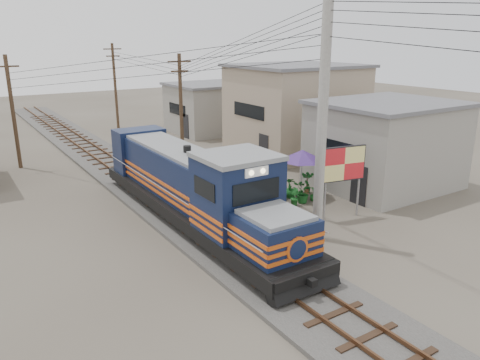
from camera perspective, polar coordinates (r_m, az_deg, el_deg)
ground at (r=18.17m, az=-0.17°, el=-8.99°), size 120.00×120.00×0.00m
ballast at (r=26.54m, az=-11.90°, el=-0.66°), size 3.60×70.00×0.16m
track at (r=26.48m, az=-11.92°, el=-0.29°), size 1.15×70.00×0.12m
locomotive at (r=20.45m, az=-5.60°, el=-1.02°), size 2.80×15.25×3.78m
utility_pole_main at (r=18.33m, az=10.01°, el=7.44°), size 0.40×0.40×10.00m
wooden_pole_mid at (r=31.08m, az=-7.21°, el=8.93°), size 1.60×0.24×7.00m
wooden_pole_far at (r=44.11m, az=-14.98°, el=11.18°), size 1.60×0.24×7.50m
wooden_pole_left at (r=32.27m, az=-25.97°, el=7.67°), size 1.60×0.24×7.00m
power_lines at (r=23.89m, az=-11.98°, el=15.69°), size 9.65×19.00×3.30m
shophouse_front at (r=26.92m, az=17.31°, el=4.20°), size 7.35×6.30×4.70m
shophouse_mid at (r=33.78m, az=6.80°, el=8.61°), size 8.40×7.35×6.20m
shophouse_back at (r=41.29m, az=-3.83°, el=8.80°), size 6.30×6.30×4.20m
billboard at (r=21.33m, az=12.53°, el=1.70°), size 2.17×0.52×3.37m
market_umbrella at (r=24.06m, az=7.61°, el=2.97°), size 2.47×2.47×2.50m
vendor at (r=25.66m, az=3.15°, el=1.08°), size 0.81×0.71×1.88m
plant_nursery at (r=24.11m, az=5.53°, el=-1.22°), size 3.42×3.25×1.13m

